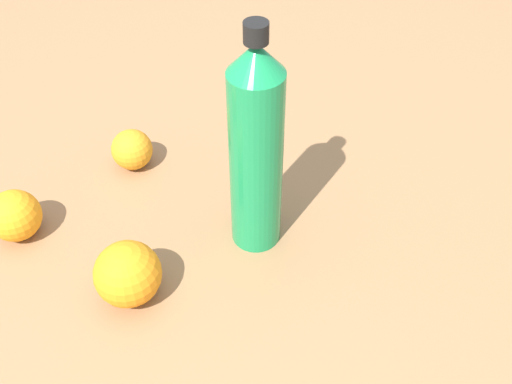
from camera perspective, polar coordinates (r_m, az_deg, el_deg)
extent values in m
plane|color=olive|center=(0.75, 1.22, -7.40)|extent=(2.40, 2.40, 0.00)
cylinder|color=#198C4C|center=(0.70, 0.00, 2.78)|extent=(0.06, 0.06, 0.25)
cone|color=#198C4C|center=(0.61, 0.00, 13.02)|extent=(0.06, 0.06, 0.04)
cylinder|color=black|center=(0.60, 0.00, 15.39)|extent=(0.03, 0.03, 0.02)
sphere|color=orange|center=(0.71, -12.47, -7.84)|extent=(0.08, 0.08, 0.08)
sphere|color=orange|center=(0.83, -22.60, -2.14)|extent=(0.07, 0.07, 0.07)
sphere|color=orange|center=(0.89, -12.07, 4.10)|extent=(0.06, 0.06, 0.06)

